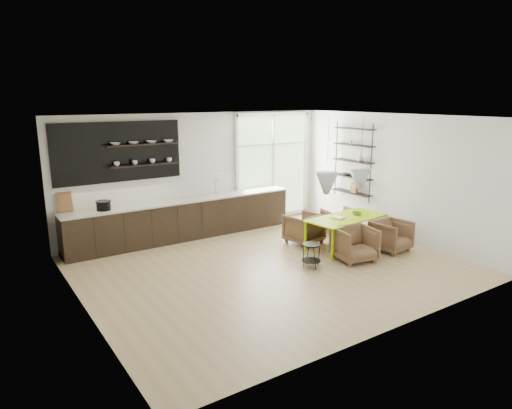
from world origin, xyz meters
name	(u,v)px	position (x,y,z in m)	size (l,w,h in m)	color
room	(263,182)	(0.58, 1.10, 1.46)	(7.02, 6.01, 2.91)	tan
kitchen_run	(180,214)	(-0.70, 2.69, 0.60)	(5.54, 0.69, 2.75)	black
right_shelving	(353,163)	(3.36, 1.17, 1.65)	(0.26, 1.22, 1.90)	black
dining_table	(347,219)	(2.10, 0.06, 0.64)	(1.96, 1.05, 0.69)	#A6DA00
armchair_back_left	(304,228)	(1.52, 0.83, 0.34)	(0.72, 0.74, 0.68)	brown
armchair_back_right	(340,223)	(2.56, 0.74, 0.33)	(0.71, 0.74, 0.67)	brown
armchair_front_left	(355,244)	(1.64, -0.65, 0.35)	(0.75, 0.77, 0.70)	brown
armchair_front_right	(391,236)	(2.74, -0.65, 0.34)	(0.72, 0.74, 0.67)	brown
wire_stool	(311,252)	(0.66, -0.45, 0.30)	(0.37, 0.37, 0.47)	black
table_book	(334,218)	(1.78, 0.11, 0.70)	(0.22, 0.29, 0.03)	white
table_bowl	(357,213)	(2.43, 0.10, 0.72)	(0.20, 0.20, 0.06)	#4C7342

